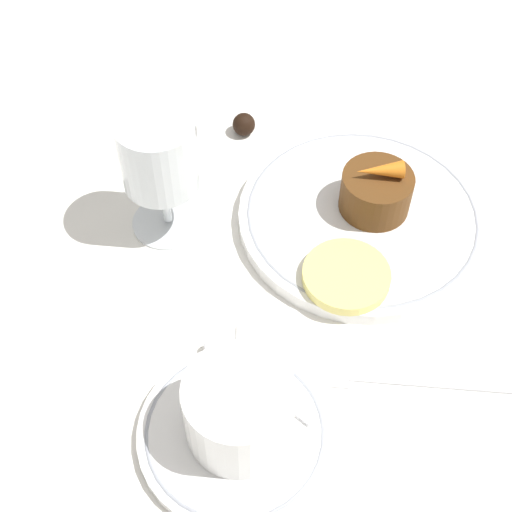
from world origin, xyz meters
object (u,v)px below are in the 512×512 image
Objects in this scene: coffee_cup at (239,408)px; fork at (381,378)px; wine_glass at (159,160)px; dinner_plate at (361,217)px; dessert_cake at (376,192)px.

coffee_cup is 0.54× the size of fork.
fork is (-0.17, -0.18, -0.08)m from wine_glass.
dinner_plate is 0.24m from coffee_cup.
fork is at bearing -68.33° from coffee_cup.
dinner_plate is at bearing 124.70° from dessert_cake.
wine_glass is 0.26m from fork.
coffee_cup is 0.13m from fork.
fork is at bearing -179.86° from dinner_plate.
dinner_plate is at bearing -90.35° from wine_glass.
dessert_cake is at bearing -3.60° from fork.
coffee_cup is 0.25m from dessert_cake.
wine_glass reaches higher than coffee_cup.
dinner_plate is 0.17m from fork.
wine_glass reaches higher than dessert_cake.
dinner_plate is 1.17× the size of fork.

